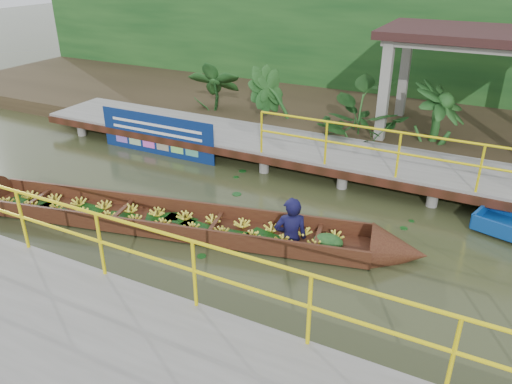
% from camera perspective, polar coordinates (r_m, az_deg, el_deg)
% --- Properties ---
extents(ground, '(80.00, 80.00, 0.00)m').
position_cam_1_polar(ground, '(9.79, -0.79, -4.43)').
color(ground, '#31361B').
rests_on(ground, ground).
extents(land_strip, '(30.00, 8.00, 0.45)m').
position_cam_1_polar(land_strip, '(16.18, 11.76, 8.43)').
color(land_strip, '#2E2517').
rests_on(land_strip, ground).
extents(far_dock, '(16.00, 2.06, 1.66)m').
position_cam_1_polar(far_dock, '(12.41, 6.67, 4.66)').
color(far_dock, slate).
rests_on(far_dock, ground).
extents(pavilion, '(4.40, 3.00, 3.00)m').
position_cam_1_polar(pavilion, '(13.96, 23.59, 15.12)').
color(pavilion, slate).
rests_on(pavilion, ground).
extents(foliage_backdrop, '(30.00, 0.80, 4.00)m').
position_cam_1_polar(foliage_backdrop, '(18.15, 14.58, 15.81)').
color(foliage_backdrop, '#133D18').
rests_on(foliage_backdrop, ground).
extents(vendor_boat, '(9.83, 2.98, 2.16)m').
position_cam_1_polar(vendor_boat, '(9.82, -8.27, -3.01)').
color(vendor_boat, '#36160E').
rests_on(vendor_boat, ground).
extents(blue_banner, '(3.52, 0.04, 1.10)m').
position_cam_1_polar(blue_banner, '(13.50, -11.29, 6.45)').
color(blue_banner, navy).
rests_on(blue_banner, ground).
extents(tropical_plants, '(14.21, 1.21, 1.51)m').
position_cam_1_polar(tropical_plants, '(13.41, 18.79, 8.36)').
color(tropical_plants, '#133D18').
rests_on(tropical_plants, ground).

